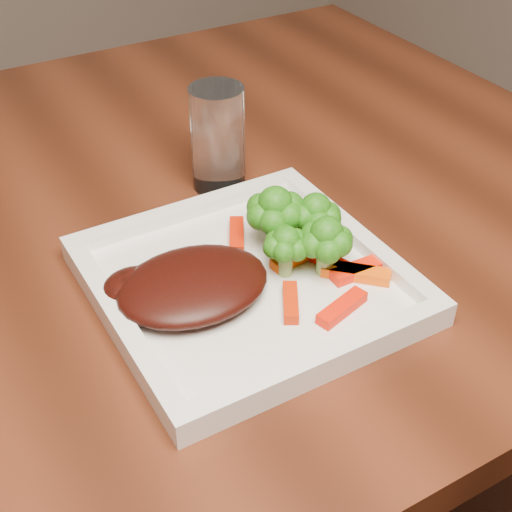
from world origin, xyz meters
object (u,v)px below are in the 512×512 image
plate (247,285)px  drinking_glass (218,139)px  steak (193,285)px  dining_table (10,489)px

plate → drinking_glass: (0.07, 0.18, 0.05)m
plate → steak: 0.06m
steak → drinking_glass: drinking_glass is taller
drinking_glass → plate: bearing=-110.0°
dining_table → steak: bearing=-43.6°
dining_table → drinking_glass: 0.54m
dining_table → drinking_glass: (0.32, -0.01, 0.44)m
dining_table → plate: plate is taller
plate → steak: bearing=177.0°
steak → drinking_glass: (0.12, 0.18, 0.03)m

